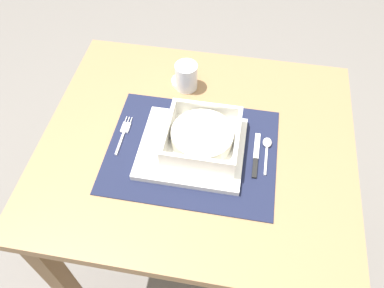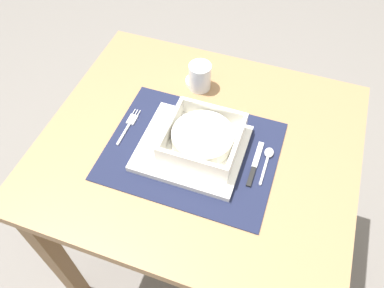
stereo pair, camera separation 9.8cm
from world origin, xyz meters
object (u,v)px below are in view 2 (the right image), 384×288
porridge_bowl (203,139)px  butter_knife (254,166)px  dining_table (199,167)px  condiment_saucer (197,80)px  drinking_glass (200,77)px  spoon (268,157)px  fork (130,124)px

porridge_bowl → butter_knife: bearing=-4.6°
dining_table → condiment_saucer: bearing=110.2°
dining_table → condiment_saucer: condiment_saucer is taller
dining_table → drinking_glass: drinking_glass is taller
porridge_bowl → condiment_saucer: (-0.09, 0.23, -0.03)m
spoon → drinking_glass: size_ratio=1.44×
porridge_bowl → condiment_saucer: porridge_bowl is taller
fork → spoon: (0.38, 0.02, 0.00)m
porridge_bowl → condiment_saucer: 0.25m
fork → dining_table: bearing=1.2°
fork → butter_knife: (0.36, -0.02, 0.00)m
condiment_saucer → spoon: bearing=-37.8°
fork → drinking_glass: (0.13, 0.21, 0.03)m
condiment_saucer → porridge_bowl: bearing=-68.1°
butter_knife → drinking_glass: bearing=134.1°
porridge_bowl → spoon: 0.18m
porridge_bowl → drinking_glass: size_ratio=2.28×
butter_knife → porridge_bowl: bearing=175.3°
spoon → drinking_glass: (-0.25, 0.19, 0.03)m
fork → drinking_glass: 0.25m
dining_table → porridge_bowl: (0.02, -0.02, 0.16)m
dining_table → spoon: (0.18, 0.01, 0.13)m
dining_table → spoon: size_ratio=7.07×
porridge_bowl → fork: bearing=176.7°
dining_table → condiment_saucer: (-0.08, 0.21, 0.13)m
porridge_bowl → butter_knife: 0.15m
drinking_glass → spoon: bearing=-37.3°
fork → porridge_bowl: bearing=-4.1°
fork → condiment_saucer: 0.25m
spoon → butter_knife: bearing=-124.9°
butter_knife → dining_table: bearing=168.8°
porridge_bowl → butter_knife: (0.14, -0.01, -0.04)m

